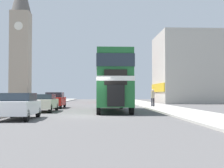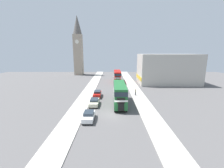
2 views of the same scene
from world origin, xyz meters
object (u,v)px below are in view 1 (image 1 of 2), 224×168
object	(u,v)px
pedestrian_walking	(153,97)
church_tower	(21,35)
car_parked_near	(19,106)
double_decker_bus	(112,78)
car_parked_far	(55,100)
car_parked_mid	(43,102)
bus_distant	(107,87)

from	to	relation	value
pedestrian_walking	church_tower	distance (m)	45.97
car_parked_near	church_tower	size ratio (longest dim) A/B	0.14
double_decker_bus	car_parked_far	world-z (taller)	double_decker_bus
car_parked_near	church_tower	distance (m)	55.14
car_parked_far	church_tower	world-z (taller)	church_tower
car_parked_mid	church_tower	world-z (taller)	church_tower
double_decker_bus	car_parked_mid	distance (m)	5.79
car_parked_far	church_tower	distance (m)	42.84
car_parked_near	church_tower	bearing A→B (deg)	103.75
pedestrian_walking	car_parked_near	bearing A→B (deg)	-125.08
car_parked_mid	car_parked_far	xyz separation A→B (m)	(0.05, 6.15, 0.07)
pedestrian_walking	church_tower	bearing A→B (deg)	120.96
bus_distant	car_parked_far	xyz separation A→B (m)	(-5.74, -19.61, -1.68)
car_parked_mid	church_tower	xyz separation A→B (m)	(-12.78, 44.71, 13.65)
car_parked_near	car_parked_far	world-z (taller)	car_parked_far
double_decker_bus	car_parked_near	size ratio (longest dim) A/B	2.74
pedestrian_walking	church_tower	world-z (taller)	church_tower
car_parked_far	pedestrian_walking	bearing A→B (deg)	4.74
car_parked_near	car_parked_far	xyz separation A→B (m)	(0.14, 13.34, 0.04)
double_decker_bus	church_tower	xyz separation A→B (m)	(-18.19, 43.97, 11.73)
pedestrian_walking	car_parked_mid	bearing A→B (deg)	-144.74
bus_distant	church_tower	xyz separation A→B (m)	(-18.58, 18.94, 11.90)
bus_distant	car_parked_near	world-z (taller)	bus_distant
double_decker_bus	church_tower	size ratio (longest dim) A/B	0.38
double_decker_bus	car_parked_far	size ratio (longest dim) A/B	2.46
bus_distant	church_tower	bearing A→B (deg)	134.44
car_parked_near	pedestrian_walking	bearing A→B (deg)	54.92
double_decker_bus	pedestrian_walking	xyz separation A→B (m)	(4.44, 6.23, -1.55)
car_parked_mid	car_parked_near	bearing A→B (deg)	-90.68
car_parked_far	pedestrian_walking	xyz separation A→B (m)	(9.80, 0.81, 0.31)
car_parked_mid	car_parked_far	bearing A→B (deg)	89.49
pedestrian_walking	church_tower	xyz separation A→B (m)	(-22.64, 37.74, 13.27)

